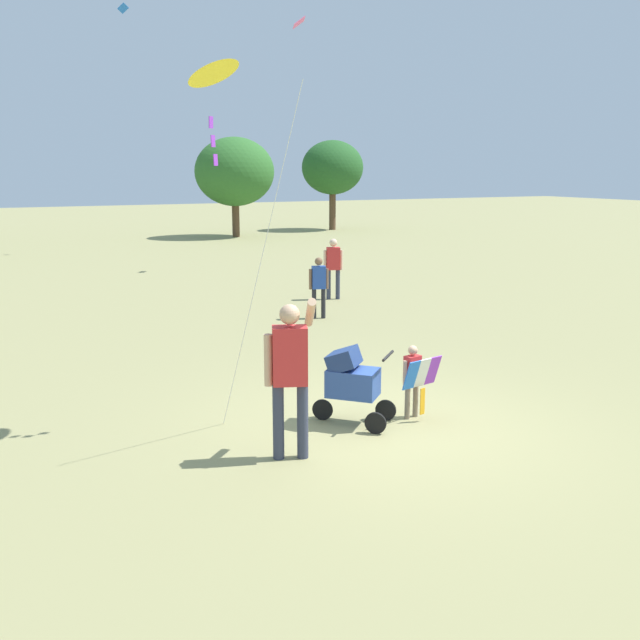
{
  "coord_description": "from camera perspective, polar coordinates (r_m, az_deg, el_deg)",
  "views": [
    {
      "loc": [
        -4.7,
        -7.44,
        3.28
      ],
      "look_at": [
        -0.56,
        0.9,
        1.3
      ],
      "focal_mm": 39.94,
      "sensor_mm": 36.0,
      "label": 1
    }
  ],
  "objects": [
    {
      "name": "ground_plane",
      "position": [
        9.39,
        5.54,
        -8.49
      ],
      "size": [
        120.0,
        120.0,
        0.0
      ],
      "primitive_type": "plane",
      "color": "#938E5B"
    },
    {
      "name": "child_with_butterfly_kite",
      "position": [
        9.54,
        7.54,
        -4.42
      ],
      "size": [
        0.61,
        0.39,
        1.0
      ],
      "color": "#7F705B",
      "rests_on": "ground"
    },
    {
      "name": "person_adult_flyer",
      "position": [
        8.05,
        -2.42,
        -3.77
      ],
      "size": [
        0.7,
        0.54,
        1.9
      ],
      "color": "#33384C",
      "rests_on": "ground"
    },
    {
      "name": "stroller",
      "position": [
        9.29,
        2.54,
        -4.74
      ],
      "size": [
        0.97,
        0.98,
        1.03
      ],
      "color": "black",
      "rests_on": "ground"
    },
    {
      "name": "kite_adult_black",
      "position": [
        9.01,
        -8.51,
        18.73
      ],
      "size": [
        1.03,
        1.72,
        4.57
      ],
      "color": "yellow",
      "rests_on": "ground"
    },
    {
      "name": "person_sitting_far",
      "position": [
        15.8,
        -0.11,
        3.01
      ],
      "size": [
        0.43,
        0.26,
        1.37
      ],
      "color": "#232328",
      "rests_on": "ground"
    },
    {
      "name": "person_couple_left",
      "position": [
        18.17,
        1.07,
        4.53
      ],
      "size": [
        0.47,
        0.31,
        1.55
      ],
      "color": "#33384C",
      "rests_on": "ground"
    }
  ]
}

